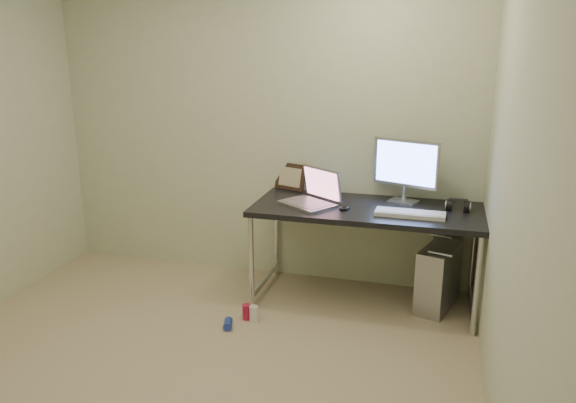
# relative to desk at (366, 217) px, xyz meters

# --- Properties ---
(floor) EXTENTS (3.50, 3.50, 0.00)m
(floor) POSITION_rel_desk_xyz_m (-0.92, -1.39, -0.67)
(floor) COLOR tan
(floor) RESTS_ON ground
(wall_back) EXTENTS (3.50, 0.02, 2.50)m
(wall_back) POSITION_rel_desk_xyz_m (-0.92, 0.36, 0.58)
(wall_back) COLOR beige
(wall_back) RESTS_ON ground
(wall_right) EXTENTS (0.02, 3.50, 2.50)m
(wall_right) POSITION_rel_desk_xyz_m (0.83, -1.39, 0.58)
(wall_right) COLOR beige
(wall_right) RESTS_ON ground
(desk) EXTENTS (1.66, 0.72, 0.75)m
(desk) POSITION_rel_desk_xyz_m (0.00, 0.00, 0.00)
(desk) COLOR black
(desk) RESTS_ON ground
(tower_computer) EXTENTS (0.33, 0.50, 0.51)m
(tower_computer) POSITION_rel_desk_xyz_m (0.54, 0.04, -0.43)
(tower_computer) COLOR #A6A7AA
(tower_computer) RESTS_ON ground
(cable_a) EXTENTS (0.01, 0.16, 0.69)m
(cable_a) POSITION_rel_desk_xyz_m (0.49, 0.31, -0.27)
(cable_a) COLOR black
(cable_a) RESTS_ON ground
(cable_b) EXTENTS (0.02, 0.11, 0.71)m
(cable_b) POSITION_rel_desk_xyz_m (0.58, 0.29, -0.29)
(cable_b) COLOR black
(cable_b) RESTS_ON ground
(can_red) EXTENTS (0.08, 0.08, 0.11)m
(can_red) POSITION_rel_desk_xyz_m (-0.76, -0.52, -0.62)
(can_red) COLOR #BB1A40
(can_red) RESTS_ON ground
(can_white) EXTENTS (0.08, 0.08, 0.12)m
(can_white) POSITION_rel_desk_xyz_m (-0.70, -0.53, -0.62)
(can_white) COLOR white
(can_white) RESTS_ON ground
(can_blue) EXTENTS (0.09, 0.12, 0.06)m
(can_blue) POSITION_rel_desk_xyz_m (-0.84, -0.67, -0.64)
(can_blue) COLOR #233BA8
(can_blue) RESTS_ON ground
(laptop) EXTENTS (0.49, 0.47, 0.26)m
(laptop) POSITION_rel_desk_xyz_m (-0.40, -0.03, 0.14)
(laptop) COLOR silver
(laptop) RESTS_ON desk
(monitor) EXTENTS (0.49, 0.21, 0.47)m
(monitor) POSITION_rel_desk_xyz_m (0.25, 0.21, 0.35)
(monitor) COLOR silver
(monitor) RESTS_ON desk
(keyboard) EXTENTS (0.48, 0.17, 0.03)m
(keyboard) POSITION_rel_desk_xyz_m (0.32, -0.13, 0.09)
(keyboard) COLOR silver
(keyboard) RESTS_ON desk
(mouse_right) EXTENTS (0.09, 0.12, 0.04)m
(mouse_right) POSITION_rel_desk_xyz_m (0.53, -0.14, 0.09)
(mouse_right) COLOR black
(mouse_right) RESTS_ON desk
(mouse_left) EXTENTS (0.09, 0.12, 0.04)m
(mouse_left) POSITION_rel_desk_xyz_m (-0.15, -0.10, 0.09)
(mouse_left) COLOR black
(mouse_left) RESTS_ON desk
(headphones) EXTENTS (0.17, 0.10, 0.11)m
(headphones) POSITION_rel_desk_xyz_m (0.64, 0.09, 0.11)
(headphones) COLOR black
(headphones) RESTS_ON desk
(picture_frame) EXTENTS (0.28, 0.16, 0.22)m
(picture_frame) POSITION_rel_desk_xyz_m (-0.67, 0.34, 0.18)
(picture_frame) COLOR black
(picture_frame) RESTS_ON desk
(webcam) EXTENTS (0.04, 0.03, 0.11)m
(webcam) POSITION_rel_desk_xyz_m (-0.43, 0.24, 0.16)
(webcam) COLOR silver
(webcam) RESTS_ON desk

